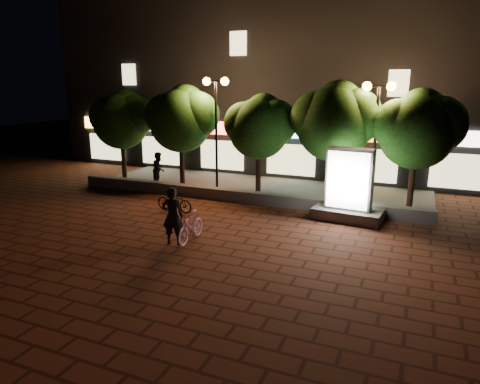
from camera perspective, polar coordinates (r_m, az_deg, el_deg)
The scene contains 16 objects.
ground at distance 15.13m, azimuth -6.59°, elevation -4.98°, with size 80.00×80.00×0.00m, color #53251A.
retaining_wall at distance 18.48m, azimuth -0.54°, elevation -0.50°, with size 16.00×0.45×0.50m, color slate.
sidewalk at distance 20.78m, azimuth 2.20°, elevation 0.57°, with size 16.00×5.00×0.08m, color slate.
building_block at distance 26.36m, azimuth 7.46°, elevation 14.25°, with size 28.00×8.12×11.30m.
tree_far_left at distance 22.79m, azimuth -15.50°, elevation 9.57°, with size 3.36×2.80×4.63m.
tree_left at distance 20.80m, azimuth -7.80°, elevation 9.97°, with size 3.60×3.00×4.89m.
tree_mid at distance 19.10m, azimuth 2.74°, elevation 9.02°, with size 3.24×2.70×4.50m.
tree_right at distance 18.21m, azimuth 12.70°, elevation 9.53°, with size 3.72×3.10×5.07m.
tree_far_right at distance 17.93m, azimuth 22.85°, elevation 8.07°, with size 3.48×2.90×4.76m.
street_lamp_left at distance 19.61m, azimuth -3.25°, elevation 11.53°, with size 1.26×0.36×5.18m.
street_lamp_right at distance 17.70m, azimuth 17.91°, elevation 10.13°, with size 1.26×0.36×4.98m.
ad_kiosk at distance 16.27m, azimuth 14.38°, elevation 0.08°, with size 2.62×1.49×2.72m.
scooter_pink at distance 13.88m, azimuth -6.61°, elevation -4.64°, with size 0.46×1.64×0.98m, color #C782B8.
rider at distance 13.55m, azimuth -9.03°, elevation -3.20°, with size 0.69×0.45×1.88m, color black.
scooter_parked at distance 17.16m, azimuth -8.78°, elevation -1.22°, with size 0.57×1.64×0.86m, color black.
pedestrian at distance 21.29m, azimuth -10.80°, elevation 3.07°, with size 0.81×0.63×1.67m, color black.
Camera 1 is at (7.11, -12.39, 4.98)m, focal length 31.81 mm.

